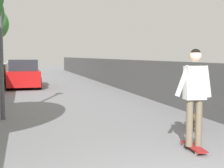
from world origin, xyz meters
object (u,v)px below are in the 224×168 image
(skateboard, at_px, (193,147))
(person_skateboarder, at_px, (195,89))
(dog, at_px, (193,118))
(car_near, at_px, (23,75))

(skateboard, height_order, person_skateboarder, person_skateboarder)
(dog, height_order, car_near, car_near)
(skateboard, relative_size, person_skateboarder, 0.45)
(person_skateboarder, bearing_deg, car_near, 12.78)
(car_near, bearing_deg, person_skateboarder, -167.22)
(skateboard, bearing_deg, dog, -29.56)
(person_skateboarder, distance_m, dog, 1.98)
(skateboard, distance_m, car_near, 13.48)
(skateboard, height_order, car_near, car_near)
(skateboard, xyz_separation_m, car_near, (13.13, 2.98, 0.65))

